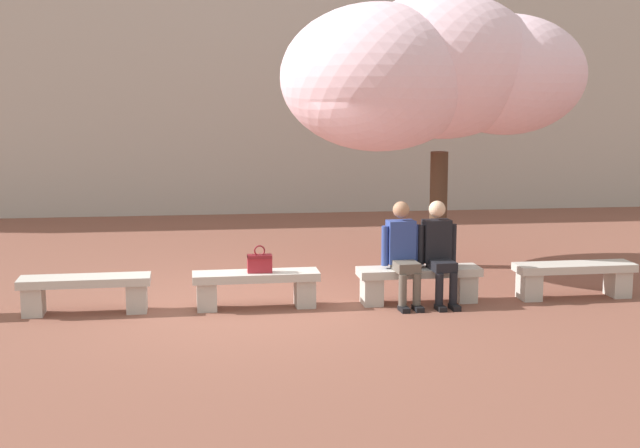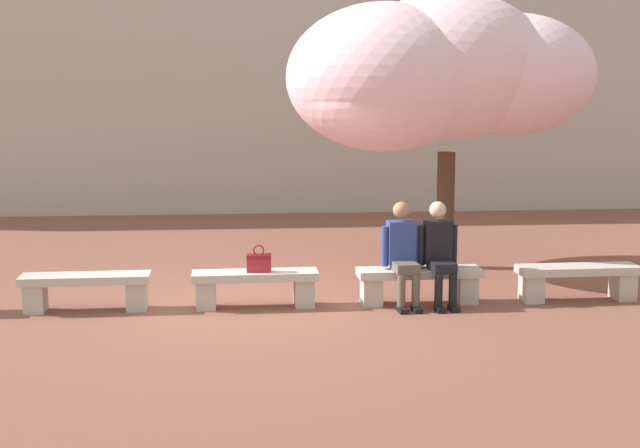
% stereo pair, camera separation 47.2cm
% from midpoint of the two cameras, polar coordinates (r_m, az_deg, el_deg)
% --- Properties ---
extents(ground_plane, '(100.00, 100.00, 0.00)m').
position_cam_midpoint_polar(ground_plane, '(11.09, -5.32, -5.36)').
color(ground_plane, brown).
extents(building_facade, '(28.00, 4.00, 7.26)m').
position_cam_midpoint_polar(building_facade, '(20.92, -6.55, 11.30)').
color(building_facade, '#B7B2A8').
rests_on(building_facade, ground).
extents(stone_bench_near_west, '(1.56, 0.45, 0.45)m').
position_cam_midpoint_polar(stone_bench_near_west, '(11.14, -15.98, -4.04)').
color(stone_bench_near_west, '#BCB7AD').
rests_on(stone_bench_near_west, ground).
extents(stone_bench_center, '(1.56, 0.45, 0.45)m').
position_cam_midpoint_polar(stone_bench_center, '(11.02, -5.34, -3.87)').
color(stone_bench_center, '#BCB7AD').
rests_on(stone_bench_center, ground).
extents(stone_bench_near_east, '(1.56, 0.45, 0.45)m').
position_cam_midpoint_polar(stone_bench_near_east, '(11.28, 5.16, -3.58)').
color(stone_bench_near_east, '#BCB7AD').
rests_on(stone_bench_near_east, ground).
extents(stone_bench_east_end, '(1.56, 0.45, 0.45)m').
position_cam_midpoint_polar(stone_bench_east_end, '(11.89, 14.87, -3.19)').
color(stone_bench_east_end, '#BCB7AD').
rests_on(stone_bench_east_end, ground).
extents(person_seated_left, '(0.51, 0.70, 1.29)m').
position_cam_midpoint_polar(person_seated_left, '(11.10, 4.11, -1.64)').
color(person_seated_left, black).
rests_on(person_seated_left, ground).
extents(person_seated_right, '(0.51, 0.70, 1.29)m').
position_cam_midpoint_polar(person_seated_right, '(11.20, 6.42, -1.58)').
color(person_seated_right, black).
rests_on(person_seated_right, ground).
extents(handbag, '(0.30, 0.15, 0.34)m').
position_cam_midpoint_polar(handbag, '(10.94, -5.12, -2.44)').
color(handbag, '#A3232D').
rests_on(handbag, stone_bench_center).
extents(cherry_tree_main, '(4.52, 3.12, 4.07)m').
position_cam_midpoint_polar(cherry_tree_main, '(13.25, 5.97, 9.60)').
color(cherry_tree_main, '#473323').
rests_on(cherry_tree_main, ground).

